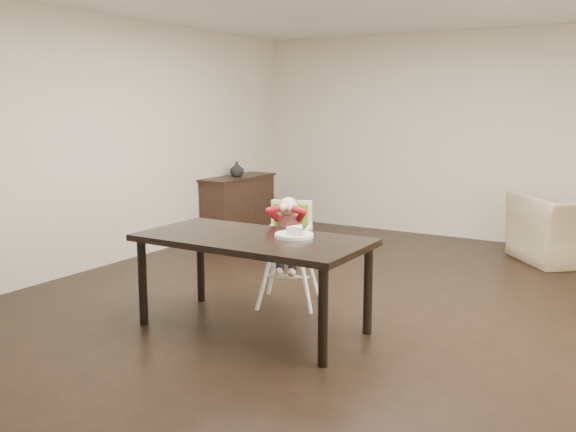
# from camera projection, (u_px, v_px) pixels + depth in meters

# --- Properties ---
(ground) EXTENTS (7.00, 7.00, 0.00)m
(ground) POSITION_uv_depth(u_px,v_px,m) (351.00, 309.00, 5.61)
(ground) COLOR black
(ground) RESTS_ON ground
(room_walls) EXTENTS (6.02, 7.02, 2.71)m
(room_walls) POSITION_uv_depth(u_px,v_px,m) (355.00, 93.00, 5.29)
(room_walls) COLOR beige
(room_walls) RESTS_ON ground
(dining_table) EXTENTS (1.80, 0.90, 0.75)m
(dining_table) POSITION_uv_depth(u_px,v_px,m) (253.00, 247.00, 4.99)
(dining_table) COLOR black
(dining_table) RESTS_ON ground
(high_chair) EXTENTS (0.52, 0.52, 0.97)m
(high_chair) POSITION_uv_depth(u_px,v_px,m) (289.00, 229.00, 5.66)
(high_chair) COLOR white
(high_chair) RESTS_ON ground
(plate) EXTENTS (0.38, 0.38, 0.09)m
(plate) POSITION_uv_depth(u_px,v_px,m) (295.00, 233.00, 4.95)
(plate) COLOR white
(plate) RESTS_ON dining_table
(armchair) EXTENTS (1.40, 1.34, 1.03)m
(armchair) POSITION_uv_depth(u_px,v_px,m) (576.00, 217.00, 7.16)
(armchair) COLOR tan
(armchair) RESTS_ON ground
(sideboard) EXTENTS (0.44, 1.26, 0.79)m
(sideboard) POSITION_uv_depth(u_px,v_px,m) (239.00, 205.00, 8.83)
(sideboard) COLOR black
(sideboard) RESTS_ON ground
(vase) EXTENTS (0.22, 0.23, 0.20)m
(vase) POSITION_uv_depth(u_px,v_px,m) (237.00, 169.00, 8.72)
(vase) COLOR #99999E
(vase) RESTS_ON sideboard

